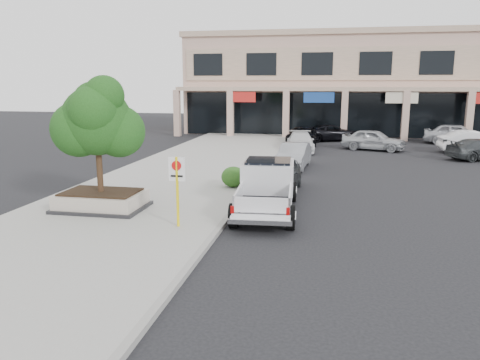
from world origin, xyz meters
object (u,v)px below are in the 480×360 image
pickup_truck (266,189)px  lot_car_d (332,133)px  planter_tree (102,121)px  curb_car_d (302,136)px  lot_car_a (373,140)px  planter (102,200)px  no_parking_sign (177,182)px  lot_car_b (475,142)px  lot_car_e (457,134)px  curb_car_b (294,156)px  curb_car_a (278,175)px  curb_car_c (300,142)px

pickup_truck → lot_car_d: size_ratio=1.20×
planter_tree → curb_car_d: 22.48m
lot_car_d → planter_tree: bearing=138.4°
lot_car_a → lot_car_d: (-2.97, 5.31, -0.08)m
planter → lot_car_d: (8.37, 24.69, 0.21)m
planter → no_parking_sign: size_ratio=1.39×
lot_car_b → lot_car_e: (-0.05, 4.81, 0.05)m
lot_car_b → planter: bearing=132.7°
planter_tree → lot_car_e: bearing=52.9°
planter → planter_tree: size_ratio=0.80×
no_parking_sign → lot_car_e: no_parking_sign is taller
pickup_truck → lot_car_a: size_ratio=1.32×
lot_car_a → lot_car_b: size_ratio=0.94×
curb_car_d → planter: bearing=-105.6°
lot_car_b → lot_car_e: 4.81m
lot_car_d → pickup_truck: bearing=151.2°
curb_car_b → lot_car_a: bearing=63.7°
planter_tree → lot_car_a: bearing=59.8°
planter → lot_car_a: size_ratio=0.72×
curb_car_d → lot_car_a: bearing=-23.4°
lot_car_d → lot_car_e: lot_car_e is taller
lot_car_b → curb_car_a: bearing=136.3°
pickup_truck → lot_car_b: bearing=52.2°
planter_tree → curb_car_c: 18.90m
curb_car_a → planter_tree: bearing=-141.4°
curb_car_b → curb_car_c: size_ratio=0.92×
planter_tree → lot_car_e: (17.95, 23.76, -2.58)m
curb_car_b → lot_car_d: bearing=86.0°
pickup_truck → lot_car_a: bearing=69.9°
pickup_truck → no_parking_sign: bearing=-137.0°
curb_car_d → lot_car_b: (12.07, -2.57, 0.09)m
curb_car_a → curb_car_d: bearing=91.4°
curb_car_c → lot_car_a: 5.38m
curb_car_a → lot_car_b: same height
no_parking_sign → pickup_truck: (2.53, 2.69, -0.71)m
curb_car_a → lot_car_a: bearing=71.6°
curb_car_b → curb_car_d: (-0.20, 10.75, -0.01)m
lot_car_a → lot_car_e: 8.12m
curb_car_a → lot_car_a: 15.66m
planter_tree → lot_car_d: 26.03m
curb_car_c → curb_car_d: 3.82m
lot_car_e → no_parking_sign: bearing=167.6°
planter_tree → no_parking_sign: bearing=-26.7°
planter → curb_car_a: (6.05, 4.64, 0.31)m
pickup_truck → lot_car_e: size_ratio=1.21×
no_parking_sign → lot_car_d: (4.88, 26.22, -0.95)m
lot_car_b → curb_car_c: bearing=92.2°
pickup_truck → lot_car_a: pickup_truck is taller
planter → curb_car_a: 7.63m
no_parking_sign → curb_car_b: size_ratio=0.54×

